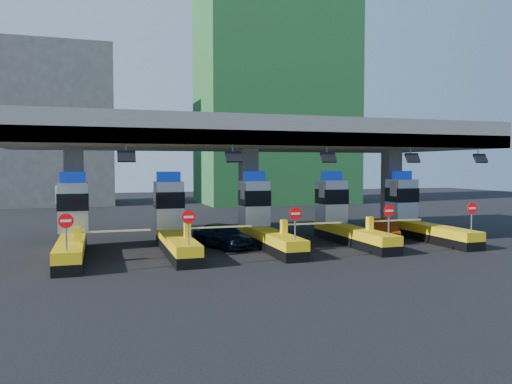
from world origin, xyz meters
name	(u,v)px	position (x,y,z in m)	size (l,w,h in m)	color
ground	(264,246)	(0.00, 0.00, 0.00)	(120.00, 120.00, 0.00)	black
toll_canopy	(249,138)	(0.00, 2.87, 6.13)	(28.00, 12.09, 7.00)	slate
toll_lane_far_left	(72,227)	(-10.00, 0.28, 1.40)	(4.43, 8.00, 4.16)	black
toll_lane_left	(173,224)	(-5.00, 0.28, 1.40)	(4.43, 8.00, 4.16)	black
toll_lane_center	(262,221)	(0.00, 0.28, 1.40)	(4.43, 8.00, 4.16)	black
toll_lane_right	(343,218)	(5.00, 0.28, 1.40)	(4.43, 8.00, 4.16)	black
toll_lane_far_right	(415,215)	(10.00, 0.28, 1.40)	(4.43, 8.00, 4.16)	black
bg_building_scaffold	(274,88)	(12.00, 32.00, 14.00)	(18.00, 12.00, 28.00)	#1E5926
bg_building_concrete	(50,127)	(-14.00, 36.00, 9.00)	(14.00, 10.00, 18.00)	#4C4C49
van	(223,235)	(-2.29, 0.24, 0.69)	(1.63, 4.04, 1.38)	black
red_car	(383,229)	(7.58, 0.09, 0.64)	(1.36, 3.91, 1.29)	#95330B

